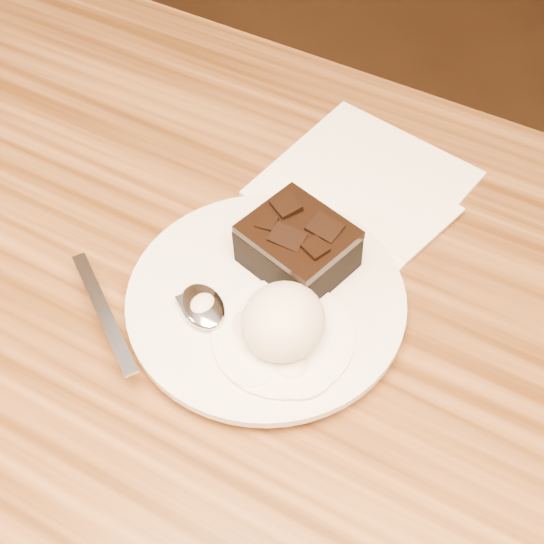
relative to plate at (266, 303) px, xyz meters
The scene contains 8 objects.
plate is the anchor object (origin of this frame).
brownie 0.05m from the plate, 82.24° to the left, with size 0.08×0.07×0.04m, color black.
ice_cream_scoop 0.05m from the plate, 42.53° to the right, with size 0.06×0.07×0.05m, color silver.
melt_puddle 0.04m from the plate, 42.53° to the right, with size 0.11×0.11×0.00m, color white.
spoon 0.05m from the plate, 134.10° to the right, with size 0.04×0.19×0.01m, color silver, non-canonical shape.
napkin 0.17m from the plate, 86.92° to the left, with size 0.17×0.17×0.01m, color white.
crumb_a 0.09m from the plate, 50.17° to the right, with size 0.01×0.01×0.00m, color black.
crumb_b 0.03m from the plate, 53.66° to the left, with size 0.01×0.01×0.00m, color black.
Camera 1 is at (0.17, -0.25, 1.28)m, focal length 51.10 mm.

